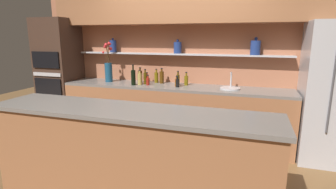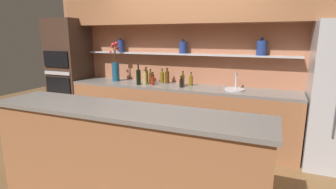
# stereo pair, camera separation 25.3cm
# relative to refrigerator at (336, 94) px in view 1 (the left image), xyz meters

# --- Properties ---
(ground_plane) EXTENTS (12.00, 12.00, 0.00)m
(ground_plane) POSITION_rel_refrigerator_xyz_m (-2.17, -1.20, -0.94)
(ground_plane) COLOR brown
(back_wall_unit) EXTENTS (5.20, 0.44, 2.60)m
(back_wall_unit) POSITION_rel_refrigerator_xyz_m (-2.17, 0.33, 0.61)
(back_wall_unit) COLOR #A86647
(back_wall_unit) RESTS_ON ground_plane
(back_counter_unit) EXTENTS (3.66, 0.62, 0.92)m
(back_counter_unit) POSITION_rel_refrigerator_xyz_m (-2.28, 0.04, -0.48)
(back_counter_unit) COLOR #99603D
(back_counter_unit) RESTS_ON ground_plane
(island_counter) EXTENTS (2.82, 0.61, 1.02)m
(island_counter) POSITION_rel_refrigerator_xyz_m (-2.17, -1.77, -0.43)
(island_counter) COLOR #99603D
(island_counter) RESTS_ON ground_plane
(refrigerator) EXTENTS (0.85, 0.73, 1.89)m
(refrigerator) POSITION_rel_refrigerator_xyz_m (0.00, 0.00, 0.00)
(refrigerator) COLOR #B7B7BC
(refrigerator) RESTS_ON ground_plane
(oven_tower) EXTENTS (0.65, 0.64, 2.00)m
(oven_tower) POSITION_rel_refrigerator_xyz_m (-4.45, 0.04, 0.06)
(oven_tower) COLOR #3D281E
(oven_tower) RESTS_ON ground_plane
(flower_vase) EXTENTS (0.15, 0.16, 0.68)m
(flower_vase) POSITION_rel_refrigerator_xyz_m (-3.44, 0.06, 0.20)
(flower_vase) COLOR navy
(flower_vase) RESTS_ON back_counter_unit
(sink_fixture) EXTENTS (0.30, 0.30, 0.25)m
(sink_fixture) POSITION_rel_refrigerator_xyz_m (-1.38, 0.05, -0.00)
(sink_fixture) COLOR #B7B7BC
(sink_fixture) RESTS_ON back_counter_unit
(bottle_oil_0) EXTENTS (0.05, 0.05, 0.25)m
(bottle_oil_0) POSITION_rel_refrigerator_xyz_m (-2.75, 0.03, 0.08)
(bottle_oil_0) COLOR #47380A
(bottle_oil_0) RESTS_ON back_counter_unit
(bottle_wine_1) EXTENTS (0.07, 0.07, 0.34)m
(bottle_wine_1) POSITION_rel_refrigerator_xyz_m (-2.90, -0.10, 0.10)
(bottle_wine_1) COLOR black
(bottle_wine_1) RESTS_ON back_counter_unit
(bottle_sauce_2) EXTENTS (0.06, 0.06, 0.18)m
(bottle_sauce_2) POSITION_rel_refrigerator_xyz_m (-2.18, -0.06, 0.05)
(bottle_sauce_2) COLOR black
(bottle_sauce_2) RESTS_ON back_counter_unit
(bottle_spirit_3) EXTENTS (0.07, 0.07, 0.26)m
(bottle_spirit_3) POSITION_rel_refrigerator_xyz_m (-2.52, 0.19, 0.08)
(bottle_spirit_3) COLOR #4C2D0C
(bottle_spirit_3) RESTS_ON back_counter_unit
(bottle_oil_4) EXTENTS (0.06, 0.06, 0.21)m
(bottle_oil_4) POSITION_rel_refrigerator_xyz_m (-2.08, 0.14, 0.06)
(bottle_oil_4) COLOR brown
(bottle_oil_4) RESTS_ON back_counter_unit
(bottle_spirit_5) EXTENTS (0.07, 0.07, 0.26)m
(bottle_spirit_5) POSITION_rel_refrigerator_xyz_m (-2.89, 0.15, 0.08)
(bottle_spirit_5) COLOR #4C2D0C
(bottle_spirit_5) RESTS_ON back_counter_unit
(bottle_sauce_6) EXTENTS (0.05, 0.05, 0.16)m
(bottle_sauce_6) POSITION_rel_refrigerator_xyz_m (-2.20, 0.00, 0.04)
(bottle_sauce_6) COLOR #9E4C0A
(bottle_sauce_6) RESTS_ON back_counter_unit
(bottle_sauce_7) EXTENTS (0.05, 0.05, 0.17)m
(bottle_sauce_7) POSITION_rel_refrigerator_xyz_m (-2.79, 0.20, 0.05)
(bottle_sauce_7) COLOR maroon
(bottle_sauce_7) RESTS_ON back_counter_unit
(bottle_oil_8) EXTENTS (0.05, 0.05, 0.23)m
(bottle_oil_8) POSITION_rel_refrigerator_xyz_m (-2.22, 0.13, 0.07)
(bottle_oil_8) COLOR #47380A
(bottle_oil_8) RESTS_ON back_counter_unit
(bottle_oil_9) EXTENTS (0.07, 0.07, 0.23)m
(bottle_oil_9) POSITION_rel_refrigerator_xyz_m (-2.63, 0.23, 0.07)
(bottle_oil_9) COLOR brown
(bottle_oil_9) RESTS_ON back_counter_unit
(bottle_spirit_10) EXTENTS (0.07, 0.07, 0.24)m
(bottle_spirit_10) POSITION_rel_refrigerator_xyz_m (-2.81, -0.04, 0.07)
(bottle_spirit_10) COLOR tan
(bottle_spirit_10) RESTS_ON back_counter_unit
(bottle_sauce_11) EXTENTS (0.05, 0.05, 0.17)m
(bottle_sauce_11) POSITION_rel_refrigerator_xyz_m (-2.67, -0.04, 0.04)
(bottle_sauce_11) COLOR maroon
(bottle_sauce_11) RESTS_ON back_counter_unit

